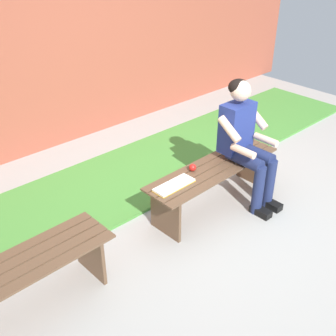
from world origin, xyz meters
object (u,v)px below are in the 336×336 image
(person_seated, at_px, (245,138))
(apple, at_px, (193,168))
(book_open, at_px, (174,185))
(bench_far, at_px, (5,286))
(bench_near, at_px, (214,177))

(person_seated, xyz_separation_m, apple, (0.53, -0.19, -0.20))
(person_seated, bearing_deg, book_open, -7.46)
(bench_far, distance_m, apple, 1.95)
(person_seated, bearing_deg, bench_far, -2.33)
(person_seated, xyz_separation_m, book_open, (0.85, -0.11, -0.23))
(bench_near, distance_m, person_seated, 0.49)
(bench_near, height_order, apple, apple)
(bench_near, xyz_separation_m, book_open, (0.53, -0.01, 0.12))
(bench_far, bearing_deg, bench_near, 180.00)
(person_seated, distance_m, book_open, 0.89)
(apple, bearing_deg, bench_far, 2.72)
(bench_far, xyz_separation_m, person_seated, (-2.47, 0.10, 0.35))
(bench_near, bearing_deg, bench_far, -0.00)
(person_seated, bearing_deg, apple, -19.87)
(bench_near, distance_m, book_open, 0.54)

